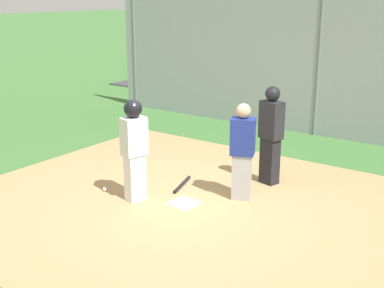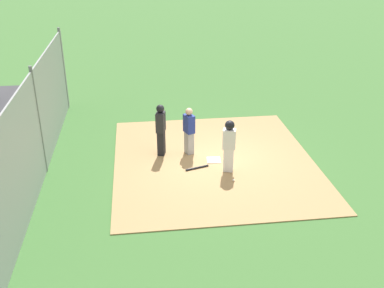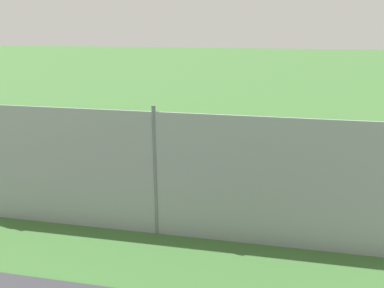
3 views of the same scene
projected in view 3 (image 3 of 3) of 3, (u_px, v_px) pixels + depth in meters
ground_plane at (195, 161)px, 14.40m from camera, size 140.00×140.00×0.00m
dirt_infield at (195, 161)px, 14.39m from camera, size 7.20×6.40×0.03m
home_plate at (195, 160)px, 14.38m from camera, size 0.48×0.48×0.02m
catcher at (174, 145)px, 13.56m from camera, size 0.45×0.38×1.60m
umpire at (167, 151)px, 12.68m from camera, size 0.44×0.36×1.75m
runner at (215, 136)px, 14.25m from camera, size 0.35×0.44×1.67m
baseball_bat at (205, 166)px, 13.72m from camera, size 0.29×0.76×0.06m
baseball at (232, 159)px, 14.45m from camera, size 0.07×0.07×0.07m
backstop_fence at (156, 176)px, 8.95m from camera, size 12.00×0.10×3.35m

